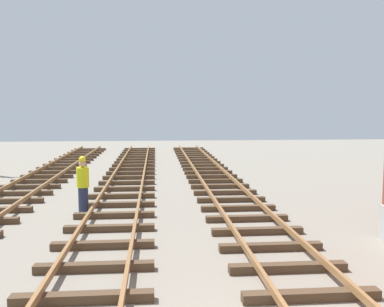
{
  "coord_description": "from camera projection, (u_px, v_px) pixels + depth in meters",
  "views": [
    {
      "loc": [
        -1.42,
        -4.35,
        3.4
      ],
      "look_at": [
        0.11,
        13.34,
        1.52
      ],
      "focal_mm": 39.77,
      "sensor_mm": 36.0,
      "label": 1
    }
  ],
  "objects": [
    {
      "name": "track_worker_foreground",
      "position": [
        83.0,
        185.0,
        13.86
      ],
      "size": [
        0.4,
        0.4,
        1.87
      ],
      "color": "#262D4C",
      "rests_on": "ground"
    }
  ]
}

